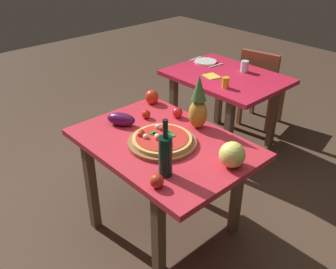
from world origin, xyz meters
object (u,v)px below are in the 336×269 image
Objects in this scene: fork_utensil at (195,59)px; melon at (232,155)px; pineapple_left at (198,105)px; drinking_glass_water at (245,66)px; background_table at (225,86)px; display_table at (163,154)px; knife_utensil at (216,65)px; tomato_beside_pepper at (157,181)px; tomato_at_corner at (177,112)px; wine_bottle at (165,155)px; dining_chair at (261,84)px; pizza at (161,138)px; dinner_plate at (205,62)px; bell_pepper at (152,97)px; tomato_near_board at (146,114)px; eggplant at (121,119)px; napkin_folded at (212,76)px; drinking_glass_juice at (226,83)px; pizza_board at (162,142)px.

melon is at bearing -44.32° from fork_utensil.
pineapple_left is 1.19m from drinking_glass_water.
fork_utensil reaches higher than background_table.
knife_utensil is at bearing 118.31° from display_table.
knife_utensil is (-0.28, -0.07, -0.05)m from drinking_glass_water.
fork_utensil is (-1.32, 1.65, -0.03)m from tomato_beside_pepper.
drinking_glass_water is at bearing 102.89° from tomato_at_corner.
wine_bottle is at bearing -39.73° from display_table.
dining_chair is 1.66m from pineapple_left.
display_table is at bearing 119.48° from pizza.
pineapple_left reaches higher than wine_bottle.
dining_chair is 3.86× the size of dinner_plate.
bell_pepper is at bearing 178.06° from pineapple_left.
dinner_plate is 1.22× the size of knife_utensil.
drinking_glass_water is at bearing 95.05° from tomato_near_board.
tomato_near_board is 0.22m from tomato_at_corner.
eggplant is at bearing 158.67° from tomato_beside_pepper.
drinking_glass_water reaches higher than pizza.
eggplant is 3.21× the size of tomato_near_board.
pizza is 2.68× the size of napkin_folded.
bell_pepper is 0.40m from eggplant.
drinking_glass_juice reaches higher than fork_utensil.
display_table is 0.51m from melon.
napkin_folded is at bearing -117.60° from background_table.
pizza is 1.71× the size of dinner_plate.
display_table is 0.36m from tomato_near_board.
dining_chair is at bearing 105.44° from display_table.
dinner_plate is 0.14m from knife_utensil.
eggplant reaches higher than dinner_plate.
tomato_at_corner reaches higher than napkin_folded.
melon is 1.07× the size of napkin_folded.
wine_bottle is 1.77m from drinking_glass_water.
dining_chair is 9.20× the size of drinking_glass_juice.
fork_utensil is at bearing 128.51° from tomato_beside_pepper.
bell_pepper is 1.08× the size of drinking_glass_water.
tomato_beside_pepper is 2.11m from fork_utensil.
pizza_board is 0.43m from tomato_beside_pepper.
bell_pepper is (-0.50, 0.02, -0.12)m from pineapple_left.
napkin_folded is (-0.37, 0.78, -0.03)m from tomato_at_corner.
bell_pepper is at bearing -67.68° from fork_utensil.
eggplant reaches higher than pizza_board.
dining_chair reaches higher than pizza.
pineapple_left is 0.71m from tomato_beside_pepper.
pineapple_left is at bearing -53.93° from napkin_folded.
pizza reaches higher than pizza_board.
wine_bottle reaches higher than eggplant.
fork_utensil is (-0.81, 1.03, -0.03)m from tomato_at_corner.
bell_pepper is 0.77m from napkin_folded.
display_table is 0.49m from tomato_beside_pepper.
drinking_glass_juice reaches higher than tomato_near_board.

